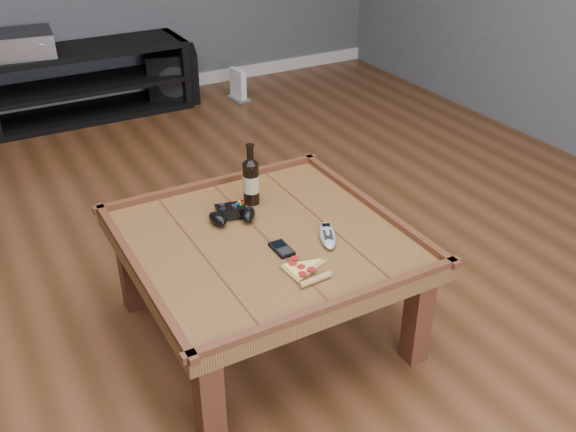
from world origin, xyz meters
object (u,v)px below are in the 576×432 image
coffee_table (265,250)px  subwoofer (172,75)px  media_console (88,82)px  game_console (238,86)px  beer_bottle (251,180)px  smartphone (282,249)px  remote_control (328,235)px  pizza_slice (303,270)px  av_receiver (18,44)px  game_controller (232,214)px

coffee_table → subwoofer: coffee_table is taller
media_console → game_console: size_ratio=5.91×
game_console → beer_bottle: bearing=-120.4°
smartphone → remote_control: size_ratio=0.54×
pizza_slice → av_receiver: (-0.42, 3.01, 0.12)m
coffee_table → av_receiver: bearing=98.5°
remote_control → beer_bottle: bearing=133.7°
game_controller → coffee_table: bearing=-60.5°
beer_bottle → subwoofer: (0.57, 2.54, -0.37)m
game_controller → pizza_slice: size_ratio=0.88×
remote_control → game_console: size_ratio=0.84×
game_controller → pizza_slice: 0.45m
smartphone → subwoofer: smartphone is taller
coffee_table → av_receiver: av_receiver is taller
coffee_table → media_console: media_console is taller
subwoofer → coffee_table: bearing=-85.8°
pizza_slice → game_console: (1.06, 2.80, -0.35)m
beer_bottle → pizza_slice: (-0.07, -0.53, -0.10)m
coffee_table → remote_control: bearing=-32.0°
coffee_table → game_controller: size_ratio=5.09×
smartphone → subwoofer: bearing=77.5°
pizza_slice → remote_control: (0.19, 0.15, 0.01)m
pizza_slice → game_console: 3.02m
pizza_slice → game_console: pizza_slice is taller
smartphone → remote_control: (0.19, -0.01, 0.01)m
smartphone → av_receiver: size_ratio=0.22×
media_console → game_controller: size_ratio=6.91×
remote_control → smartphone: bearing=-157.5°
beer_bottle → remote_control: bearing=-72.2°
media_console → smartphone: size_ratio=13.16×
pizza_slice → subwoofer: bearing=74.2°
coffee_table → game_console: coffee_table is taller
media_console → coffee_table: bearing=-90.0°
media_console → smartphone: 2.87m
beer_bottle → game_console: size_ratio=1.09×
remote_control → pizza_slice: bearing=-116.7°
beer_bottle → remote_control: size_ratio=1.30×
pizza_slice → media_console: bearing=86.1°
av_receiver → subwoofer: bearing=9.4°
media_console → beer_bottle: 2.51m
beer_bottle → av_receiver: beer_bottle is taller
media_console → subwoofer: size_ratio=2.97×
beer_bottle → game_console: (1.00, 2.27, -0.45)m
beer_bottle → subwoofer: beer_bottle is taller
av_receiver → pizza_slice: bearing=-75.6°
subwoofer → game_console: bearing=-14.7°
coffee_table → beer_bottle: size_ratio=3.99×
beer_bottle → coffee_table: bearing=-106.2°
pizza_slice → smartphone: size_ratio=2.16×
smartphone → subwoofer: size_ratio=0.23×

